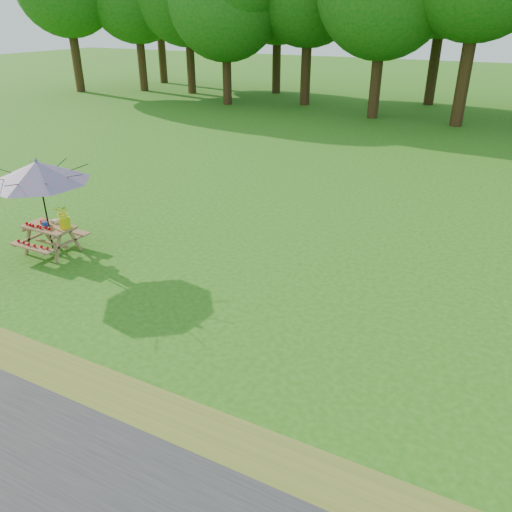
% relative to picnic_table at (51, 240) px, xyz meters
% --- Properties ---
extents(ground, '(120.00, 120.00, 0.00)m').
position_rel_picnic_table_xyz_m(ground, '(4.02, -0.50, -0.33)').
color(ground, '#266212').
rests_on(ground, ground).
extents(drygrass_strip, '(120.00, 1.20, 0.01)m').
position_rel_picnic_table_xyz_m(drygrass_strip, '(4.02, -3.30, -0.32)').
color(drygrass_strip, olive).
rests_on(drygrass_strip, ground).
extents(picnic_table, '(1.20, 1.32, 0.67)m').
position_rel_picnic_table_xyz_m(picnic_table, '(0.00, 0.00, 0.00)').
color(picnic_table, '#936642').
rests_on(picnic_table, ground).
extents(patio_umbrella, '(2.66, 2.66, 2.25)m').
position_rel_picnic_table_xyz_m(patio_umbrella, '(0.00, 0.00, 1.62)').
color(patio_umbrella, black).
rests_on(patio_umbrella, ground).
extents(produce_bins, '(0.30, 0.43, 0.13)m').
position_rel_picnic_table_xyz_m(produce_bins, '(-0.07, 0.03, 0.40)').
color(produce_bins, red).
rests_on(produce_bins, picnic_table).
extents(tomatoes_row, '(0.77, 0.13, 0.07)m').
position_rel_picnic_table_xyz_m(tomatoes_row, '(-0.15, -0.18, 0.38)').
color(tomatoes_row, red).
rests_on(tomatoes_row, picnic_table).
extents(flower_bucket, '(0.38, 0.34, 0.56)m').
position_rel_picnic_table_xyz_m(flower_bucket, '(0.44, 0.09, 0.64)').
color(flower_bucket, yellow).
rests_on(flower_bucket, picnic_table).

